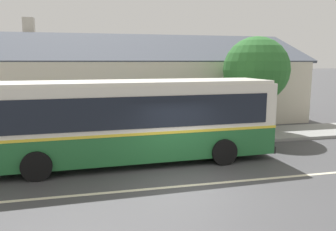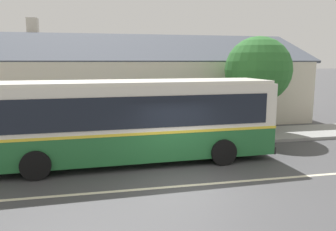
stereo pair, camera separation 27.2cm
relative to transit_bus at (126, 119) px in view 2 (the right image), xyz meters
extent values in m
plane|color=#424244|center=(1.72, -2.90, -1.70)|extent=(300.00, 300.00, 0.00)
cube|color=gray|center=(1.72, 3.10, -1.63)|extent=(60.00, 3.00, 0.15)
cube|color=beige|center=(1.72, -2.90, -1.70)|extent=(60.00, 0.16, 0.01)
cube|color=beige|center=(0.98, 10.77, 0.23)|extent=(22.54, 10.17, 3.86)
cube|color=#424751|center=(0.98, 8.23, 3.07)|extent=(23.14, 5.14, 1.98)
cube|color=#424751|center=(0.98, 13.32, 3.07)|extent=(23.14, 5.14, 1.98)
cube|color=beige|center=(-5.22, 11.79, 4.48)|extent=(0.70, 0.70, 1.20)
cube|color=black|center=(-1.65, 5.66, 0.42)|extent=(1.10, 0.06, 1.30)
cube|color=black|center=(3.61, 5.66, 0.42)|extent=(1.10, 0.06, 1.30)
cube|color=black|center=(8.87, 5.66, 0.42)|extent=(1.10, 0.06, 1.30)
cube|color=#4C3323|center=(4.36, 5.66, -0.65)|extent=(1.00, 0.06, 2.10)
cube|color=#236633|center=(-0.02, 0.00, -0.91)|extent=(11.47, 2.86, 1.05)
cube|color=yellow|center=(-0.02, 0.00, -0.33)|extent=(11.49, 2.88, 0.10)
cube|color=silver|center=(-0.02, 0.00, 0.53)|extent=(11.47, 2.86, 1.63)
cube|color=silver|center=(-0.02, 0.00, 1.40)|extent=(11.24, 2.73, 0.12)
cube|color=black|center=(-0.06, 1.26, 0.43)|extent=(10.48, 0.37, 1.13)
cube|color=black|center=(0.02, -1.27, 0.43)|extent=(10.48, 0.37, 1.13)
cube|color=black|center=(5.70, 0.18, 0.43)|extent=(0.11, 2.20, 1.13)
cube|color=black|center=(5.70, 0.18, 1.20)|extent=(0.10, 1.75, 0.24)
cube|color=black|center=(5.72, 0.18, -1.30)|extent=(0.16, 2.50, 0.28)
cube|color=#192D99|center=(-1.48, 1.22, -0.91)|extent=(3.19, 0.13, 0.73)
cube|color=black|center=(4.38, 1.41, -0.22)|extent=(0.90, 0.06, 2.42)
cylinder|color=black|center=(3.47, 1.36, -1.20)|extent=(1.01, 0.31, 1.00)
cylinder|color=black|center=(3.55, -1.14, -1.20)|extent=(1.01, 0.31, 1.00)
cylinder|color=black|center=(-3.19, 1.15, -1.20)|extent=(1.01, 0.31, 1.00)
cylinder|color=black|center=(-3.11, -1.35, -1.20)|extent=(1.01, 0.31, 1.00)
cylinder|color=#4C3828|center=(7.32, 3.71, -0.55)|extent=(0.42, 0.42, 2.30)
sphere|color=#2D6B2D|center=(7.32, 3.71, 1.74)|extent=(3.52, 3.52, 3.52)
camera|label=1|loc=(-1.25, -12.37, 2.19)|focal=35.00mm
camera|label=2|loc=(-0.98, -12.43, 2.19)|focal=35.00mm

